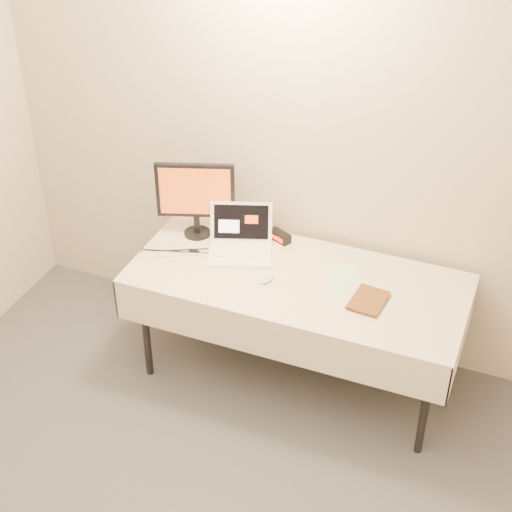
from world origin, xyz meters
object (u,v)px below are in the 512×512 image
at_px(table, 297,287).
at_px(laptop, 240,241).
at_px(book, 354,280).
at_px(monitor, 195,194).

xyz_separation_m(table, laptop, (-0.40, 0.14, 0.12)).
height_order(table, laptop, laptop).
bearing_deg(book, monitor, 171.58).
distance_m(table, laptop, 0.44).
height_order(laptop, monitor, monitor).
distance_m(table, book, 0.38).
distance_m(laptop, monitor, 0.38).
height_order(monitor, book, monitor).
bearing_deg(monitor, table, -34.68).
height_order(laptop, book, laptop).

